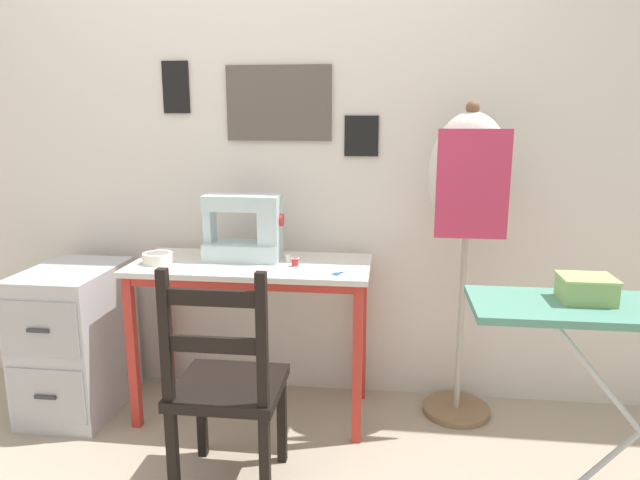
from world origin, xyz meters
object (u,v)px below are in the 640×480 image
(filing_cabinet, at_px, (76,340))
(dress_form, at_px, (468,191))
(thread_spool_near_machine, at_px, (288,258))
(scissors, at_px, (342,273))
(wooden_chair, at_px, (226,387))
(sewing_machine, at_px, (248,230))
(thread_spool_mid_table, at_px, (295,262))
(storage_box, at_px, (586,289))
(fabric_bowl, at_px, (158,258))

(filing_cabinet, height_order, dress_form, dress_form)
(thread_spool_near_machine, relative_size, filing_cabinet, 0.05)
(scissors, bearing_deg, wooden_chair, -131.22)
(sewing_machine, bearing_deg, scissors, -22.51)
(thread_spool_mid_table, distance_m, dress_form, 0.83)
(scissors, height_order, dress_form, dress_form)
(dress_form, bearing_deg, wooden_chair, -143.81)
(wooden_chair, relative_size, storage_box, 5.43)
(scissors, xyz_separation_m, storage_box, (0.82, -0.52, 0.12))
(sewing_machine, height_order, filing_cabinet, sewing_machine)
(storage_box, bearing_deg, sewing_machine, 150.92)
(sewing_machine, bearing_deg, thread_spool_near_machine, -7.42)
(wooden_chair, bearing_deg, filing_cabinet, 150.35)
(storage_box, bearing_deg, thread_spool_near_machine, 147.67)
(thread_spool_near_machine, height_order, dress_form, dress_form)
(sewing_machine, height_order, thread_spool_near_machine, sewing_machine)
(sewing_machine, distance_m, thread_spool_near_machine, 0.23)
(sewing_machine, distance_m, dress_form, 1.02)
(thread_spool_near_machine, relative_size, thread_spool_mid_table, 0.95)
(storage_box, bearing_deg, scissors, 147.59)
(thread_spool_near_machine, bearing_deg, sewing_machine, 172.58)
(thread_spool_near_machine, bearing_deg, storage_box, -32.33)
(dress_form, distance_m, storage_box, 0.83)
(thread_spool_near_machine, bearing_deg, thread_spool_mid_table, -58.48)
(thread_spool_near_machine, height_order, wooden_chair, wooden_chair)
(dress_form, bearing_deg, filing_cabinet, -174.59)
(fabric_bowl, bearing_deg, wooden_chair, -48.29)
(fabric_bowl, distance_m, filing_cabinet, 0.60)
(storage_box, bearing_deg, wooden_chair, 176.40)
(scissors, bearing_deg, thread_spool_near_machine, 147.91)
(thread_spool_mid_table, distance_m, filing_cabinet, 1.14)
(sewing_machine, height_order, wooden_chair, sewing_machine)
(wooden_chair, bearing_deg, thread_spool_near_machine, 78.04)
(fabric_bowl, bearing_deg, scissors, -4.79)
(sewing_machine, relative_size, thread_spool_near_machine, 9.87)
(thread_spool_mid_table, xyz_separation_m, dress_form, (0.76, 0.14, 0.31))
(fabric_bowl, xyz_separation_m, scissors, (0.85, -0.07, -0.02))
(wooden_chair, xyz_separation_m, dress_form, (0.93, 0.68, 0.66))
(sewing_machine, distance_m, filing_cabinet, 0.99)
(thread_spool_mid_table, height_order, filing_cabinet, thread_spool_mid_table)
(sewing_machine, distance_m, fabric_bowl, 0.43)
(sewing_machine, relative_size, wooden_chair, 0.41)
(thread_spool_mid_table, relative_size, dress_form, 0.03)
(sewing_machine, distance_m, storage_box, 1.46)
(sewing_machine, bearing_deg, wooden_chair, -84.01)
(dress_form, height_order, storage_box, dress_form)
(fabric_bowl, bearing_deg, sewing_machine, 16.69)
(thread_spool_mid_table, distance_m, wooden_chair, 0.66)
(fabric_bowl, relative_size, wooden_chair, 0.15)
(storage_box, bearing_deg, thread_spool_mid_table, 149.38)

